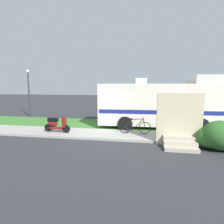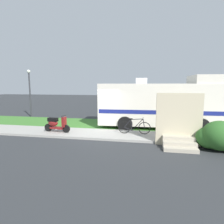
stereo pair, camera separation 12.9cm
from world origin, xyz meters
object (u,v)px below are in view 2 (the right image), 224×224
at_px(pickup_truck_near, 136,105).
at_px(bottle_green, 162,132).
at_px(street_lamp_post, 30,88).
at_px(motorhome_rv, 160,104).
at_px(bicycle, 134,127).
at_px(scooter, 56,124).

height_order(pickup_truck_near, bottle_green, pickup_truck_near).
bearing_deg(street_lamp_post, motorhome_rv, -12.05).
distance_m(pickup_truck_near, street_lamp_post, 9.41).
height_order(motorhome_rv, bottle_green, motorhome_rv).
height_order(bicycle, bottle_green, bicycle).
relative_size(scooter, bottle_green, 6.20).
xyz_separation_m(motorhome_rv, scooter, (-5.87, -2.68, -1.01)).
xyz_separation_m(motorhome_rv, bottle_green, (-0.00, -2.10, -1.36)).
bearing_deg(scooter, motorhome_rv, 24.56).
distance_m(pickup_truck_near, bottle_green, 7.36).
bearing_deg(pickup_truck_near, bottle_green, -75.21).
bearing_deg(street_lamp_post, bicycle, -26.29).
bearing_deg(motorhome_rv, bottle_green, -90.01).
bearing_deg(pickup_truck_near, bicycle, -87.03).
relative_size(motorhome_rv, pickup_truck_near, 1.27).
xyz_separation_m(motorhome_rv, pickup_truck_near, (-1.87, 4.98, -0.62)).
height_order(motorhome_rv, pickup_truck_near, motorhome_rv).
height_order(bicycle, street_lamp_post, street_lamp_post).
relative_size(scooter, pickup_truck_near, 0.27).
distance_m(scooter, bottle_green, 5.91).
bearing_deg(pickup_truck_near, scooter, -117.59).
distance_m(scooter, bicycle, 4.40).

